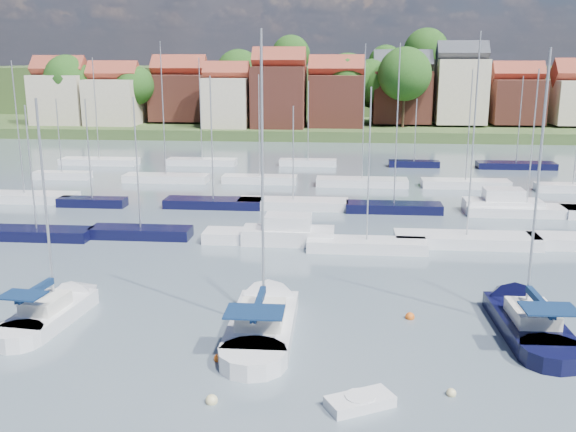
# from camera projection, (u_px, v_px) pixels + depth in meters

# --- Properties ---
(ground) EXTENTS (260.00, 260.00, 0.00)m
(ground) POSITION_uv_depth(u_px,v_px,m) (355.00, 192.00, 68.20)
(ground) COLOR #4C5E67
(ground) RESTS_ON ground
(sailboat_left) EXTENTS (3.43, 9.58, 12.85)m
(sailboat_left) POSITION_uv_depth(u_px,v_px,m) (60.00, 309.00, 35.39)
(sailboat_left) COLOR silver
(sailboat_left) RESTS_ON ground
(sailboat_centre) EXTENTS (3.38, 12.24, 16.54)m
(sailboat_centre) POSITION_uv_depth(u_px,v_px,m) (266.00, 314.00, 34.65)
(sailboat_centre) COLOR silver
(sailboat_centre) RESTS_ON ground
(sailboat_navy) EXTENTS (3.35, 11.31, 15.55)m
(sailboat_navy) POSITION_uv_depth(u_px,v_px,m) (520.00, 315.00, 34.53)
(sailboat_navy) COLOR black
(sailboat_navy) RESTS_ON ground
(tender) EXTENTS (3.01, 2.41, 0.59)m
(tender) POSITION_uv_depth(u_px,v_px,m) (360.00, 402.00, 26.02)
(tender) COLOR silver
(tender) RESTS_ON ground
(buoy_b) EXTENTS (0.52, 0.52, 0.52)m
(buoy_b) POSITION_uv_depth(u_px,v_px,m) (212.00, 403.00, 26.38)
(buoy_b) COLOR beige
(buoy_b) RESTS_ON ground
(buoy_c) EXTENTS (0.45, 0.45, 0.45)m
(buoy_c) POSITION_uv_depth(u_px,v_px,m) (219.00, 360.00, 30.10)
(buoy_c) COLOR #D85914
(buoy_c) RESTS_ON ground
(buoy_d) EXTENTS (0.42, 0.42, 0.42)m
(buoy_d) POSITION_uv_depth(u_px,v_px,m) (451.00, 395.00, 26.97)
(buoy_d) COLOR beige
(buoy_d) RESTS_ON ground
(buoy_e) EXTENTS (0.51, 0.51, 0.51)m
(buoy_e) POSITION_uv_depth(u_px,v_px,m) (410.00, 319.00, 34.96)
(buoy_e) COLOR #D85914
(buoy_e) RESTS_ON ground
(marina_field) EXTENTS (79.62, 41.41, 15.93)m
(marina_field) POSITION_uv_depth(u_px,v_px,m) (375.00, 198.00, 63.23)
(marina_field) COLOR silver
(marina_field) RESTS_ON ground
(far_shore_town) EXTENTS (212.46, 90.00, 22.27)m
(far_shore_town) POSITION_uv_depth(u_px,v_px,m) (361.00, 98.00, 156.55)
(far_shore_town) COLOR #40562B
(far_shore_town) RESTS_ON ground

